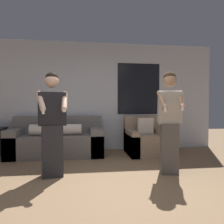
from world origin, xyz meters
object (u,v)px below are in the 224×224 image
Objects in this scene: armchair at (145,141)px; person_left at (52,124)px; couch at (57,141)px; person_right at (170,121)px.

person_left is at bearing -144.40° from armchair.
person_right is at bearing -39.22° from couch.
armchair is at bearing 35.60° from person_left.
person_right is at bearing -3.29° from person_left.
armchair is 0.56× the size of person_left.
couch is 2.62m from person_right.
person_left is (0.10, -1.51, 0.51)m from couch.
armchair is at bearing -3.84° from couch.
person_right reaches higher than couch.
person_right is (-0.04, -1.48, 0.56)m from armchair.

